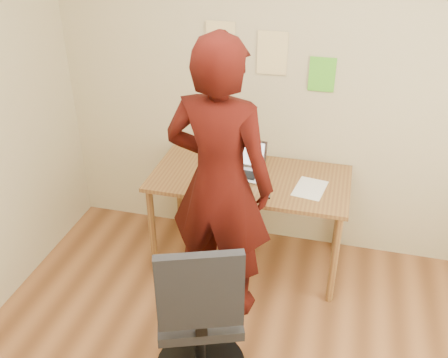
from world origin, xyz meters
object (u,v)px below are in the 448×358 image
(laptop, at_px, (243,165))
(office_chair, at_px, (200,323))
(phone, at_px, (266,194))
(person, at_px, (219,184))
(desk, at_px, (250,187))

(laptop, bearing_deg, office_chair, -81.57)
(phone, height_order, person, person)
(phone, relative_size, person, 0.06)
(desk, distance_m, person, 0.57)
(phone, bearing_deg, office_chair, -112.16)
(desk, xyz_separation_m, laptop, (-0.07, 0.06, 0.14))
(phone, xyz_separation_m, person, (-0.25, -0.27, 0.19))
(laptop, height_order, person, person)
(desk, distance_m, phone, 0.28)
(desk, distance_m, office_chair, 1.16)
(phone, distance_m, office_chair, 0.99)
(office_chair, height_order, person, person)
(desk, relative_size, phone, 11.63)
(phone, xyz_separation_m, office_chair, (-0.19, -0.93, -0.30))
(laptop, bearing_deg, desk, -36.44)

